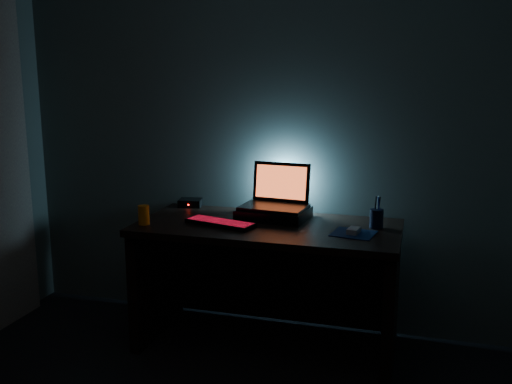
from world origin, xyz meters
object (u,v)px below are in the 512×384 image
at_px(laptop, 277,197).
at_px(mouse, 354,231).
at_px(pen_cup, 376,219).
at_px(juice_glass, 144,215).
at_px(keyboard, 220,223).
at_px(router, 190,203).

xyz_separation_m(laptop, mouse, (0.49, -0.26, -0.10)).
distance_m(pen_cup, juice_glass, 1.32).
height_order(laptop, pen_cup, laptop).
relative_size(laptop, keyboard, 0.94).
xyz_separation_m(mouse, pen_cup, (0.11, 0.16, 0.04)).
bearing_deg(keyboard, juice_glass, -150.97).
bearing_deg(pen_cup, laptop, 170.01).
distance_m(pen_cup, router, 1.22).
distance_m(mouse, pen_cup, 0.19).
bearing_deg(keyboard, pen_cup, 27.18).
relative_size(laptop, router, 2.48).
relative_size(juice_glass, router, 0.68).
bearing_deg(juice_glass, pen_cup, 12.71).
xyz_separation_m(mouse, juice_glass, (-1.18, -0.13, 0.04)).
height_order(keyboard, pen_cup, pen_cup).
bearing_deg(keyboard, router, 146.71).
distance_m(mouse, router, 1.15).
bearing_deg(router, mouse, -28.21).
relative_size(pen_cup, router, 0.66).
distance_m(laptop, router, 0.62).
bearing_deg(juice_glass, keyboard, 13.94).
bearing_deg(router, juice_glass, -109.26).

